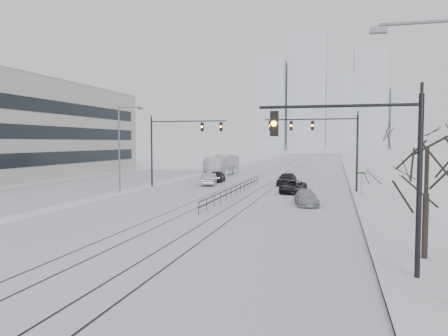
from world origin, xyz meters
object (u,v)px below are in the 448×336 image
Objects in this scene: sedan_sb_outer at (209,179)px; sedan_nb_front at (293,187)px; sedan_nb_far at (287,179)px; bare_tree at (427,159)px; box_truck at (222,165)px; sedan_sb_inner at (217,176)px; sedan_nb_right at (306,198)px; traffic_mast_near at (374,160)px.

sedan_sb_outer reaches higher than sedan_nb_front.
sedan_nb_far is (-1.50, 7.93, 0.14)m from sedan_nb_front.
bare_tree reaches higher than box_truck.
box_truck is at bearing -85.07° from sedan_sb_inner.
sedan_sb_outer is 18.76m from sedan_nb_right.
sedan_nb_far reaches higher than sedan_sb_outer.
bare_tree reaches higher than sedan_nb_right.
sedan_nb_front is 8.08m from sedan_nb_far.
bare_tree is 50.94m from box_truck.
sedan_nb_right is (12.45, -14.03, -0.13)m from sedan_sb_outer.
traffic_mast_near reaches higher than sedan_nb_right.
box_truck is (-18.74, 49.26, -2.99)m from traffic_mast_near.
sedan_sb_inner reaches higher than sedan_nb_front.
sedan_sb_outer is (-18.56, 30.00, -3.75)m from bare_tree.
sedan_sb_outer is 9.35m from sedan_nb_far.
sedan_nb_right is at bearing 101.03° from traffic_mast_near.
sedan_sb_inner is 11.85m from box_truck.
sedan_sb_inner is 0.39× the size of box_truck.
traffic_mast_near is at bearing 107.26° from sedan_sb_inner.
traffic_mast_near is 36.94m from sedan_sb_outer.
sedan_sb_inner is at bearing 144.33° from sedan_nb_front.
sedan_sb_inner is 1.05× the size of sedan_nb_right.
sedan_nb_front is 1.00× the size of sedan_nb_far.
traffic_mast_near is 0.62× the size of box_truck.
sedan_sb_outer is (0.28, -4.66, -0.01)m from sedan_sb_inner.
bare_tree is at bearing -63.76° from sedan_nb_front.
sedan_sb_outer is at bearing 100.95° from box_truck.
sedan_sb_inner is (-18.84, 34.66, -3.73)m from bare_tree.
bare_tree is 17.53m from sedan_nb_right.
traffic_mast_near is 1.55× the size of sedan_sb_outer.
sedan_nb_front is at bearing 130.00° from sedan_sb_inner.
bare_tree is 33.79m from sedan_nb_far.
sedan_sb_outer is at bearing 159.65° from sedan_nb_front.
traffic_mast_near is 52.79m from box_truck.
sedan_nb_far is at bearing 101.36° from traffic_mast_near.
traffic_mast_near is 1.52× the size of sedan_nb_front.
box_truck reaches higher than sedan_nb_far.
sedan_nb_far is (-3.38, 16.25, 0.17)m from sedan_nb_right.
sedan_sb_outer is 12.02m from sedan_nb_front.
bare_tree is 25.86m from sedan_nb_front.
sedan_nb_front is 1.09× the size of sedan_nb_right.
sedan_sb_outer is 1.07× the size of sedan_nb_right.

